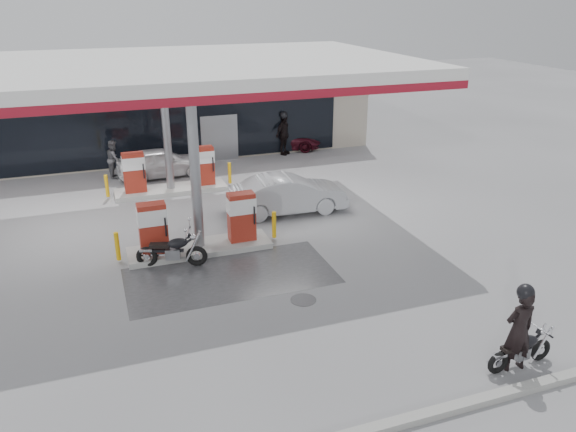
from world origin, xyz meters
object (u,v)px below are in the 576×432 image
pump_island_near (199,230)px  main_motorcycle (521,351)px  parked_motorcycle (173,251)px  sedan_white (161,162)px  biker_walking (284,135)px  hatchback_silver (288,194)px  parked_car_right (284,139)px  attendant (114,159)px  biker_main (519,330)px  pump_island_far (170,175)px

pump_island_near → main_motorcycle: bearing=-56.5°
parked_motorcycle → sedan_white: sedan_white is taller
sedan_white → biker_walking: bearing=-80.6°
pump_island_near → hatchback_silver: bearing=30.2°
pump_island_near → parked_car_right: (6.63, 10.84, -0.17)m
pump_island_near → main_motorcycle: 9.92m
parked_motorcycle → biker_walking: (7.23, 10.61, 0.54)m
sedan_white → main_motorcycle: bearing=-166.2°
main_motorcycle → attendant: size_ratio=1.04×
pump_island_near → parked_car_right: pump_island_near is taller
pump_island_near → biker_main: biker_main is taller
pump_island_near → biker_walking: (6.26, 9.80, 0.31)m
attendant → hatchback_silver: (5.79, -6.60, -0.13)m
pump_island_far → biker_main: size_ratio=2.63×
sedan_white → hatchback_silver: bearing=-152.1°
pump_island_near → main_motorcycle: size_ratio=2.96×
main_motorcycle → biker_walking: biker_walking is taller
parked_motorcycle → attendant: bearing=113.8°
attendant → sedan_white: bearing=-97.3°
main_motorcycle → hatchback_silver: 10.61m
biker_main → sedan_white: size_ratio=0.51×
pump_island_near → sedan_white: bearing=90.5°
main_motorcycle → biker_main: 0.61m
parked_motorcycle → sedan_white: 9.06m
biker_main → hatchback_silver: 10.59m
biker_main → attendant: biker_main is taller
pump_island_near → biker_main: size_ratio=2.63×
biker_walking → pump_island_far: bearing=175.0°
biker_main → parked_motorcycle: biker_main is taller
biker_main → sedan_white: bearing=-69.8°
pump_island_far → parked_car_right: (6.63, 4.84, -0.17)m
parked_motorcycle → attendant: 9.67m
biker_main → attendant: 18.57m
parked_car_right → sedan_white: bearing=131.9°
pump_island_far → parked_motorcycle: pump_island_far is taller
biker_main → biker_walking: (0.97, 18.08, 0.05)m
pump_island_near → hatchback_silver: (3.78, 2.20, 0.00)m
main_motorcycle → parked_car_right: (1.15, 19.10, 0.14)m
main_motorcycle → biker_walking: 18.09m
pump_island_far → biker_main: bearing=-69.7°
main_motorcycle → biker_walking: (0.79, 18.06, 0.63)m
hatchback_silver → attendant: bearing=43.9°
attendant → pump_island_near: bearing=-157.2°
biker_walking → hatchback_silver: bearing=-144.4°
sedan_white → parked_car_right: bearing=-73.3°
biker_main → pump_island_far: bearing=-67.5°
sedan_white → attendant: bearing=67.9°
biker_main → biker_walking: biker_walking is taller
main_motorcycle → parked_motorcycle: parked_motorcycle is taller
sedan_white → pump_island_far: bearing=177.1°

